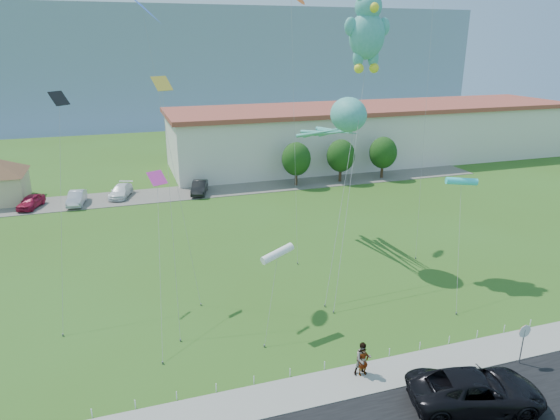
% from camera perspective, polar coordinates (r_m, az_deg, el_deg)
% --- Properties ---
extents(ground, '(160.00, 160.00, 0.00)m').
position_cam_1_polar(ground, '(30.09, 5.93, -15.91)').
color(ground, '#335818').
rests_on(ground, ground).
extents(sidewalk, '(80.00, 2.50, 0.10)m').
position_cam_1_polar(sidewalk, '(28.06, 8.31, -18.79)').
color(sidewalk, gray).
rests_on(sidewalk, ground).
extents(parking_strip, '(70.00, 6.00, 0.06)m').
position_cam_1_polar(parking_strip, '(60.87, -7.39, 2.27)').
color(parking_strip, '#59544C').
rests_on(parking_strip, ground).
extents(hill_ridge, '(160.00, 50.00, 25.00)m').
position_cam_1_polar(hill_ridge, '(142.97, -14.37, 16.27)').
color(hill_ridge, gray).
rests_on(hill_ridge, ground).
extents(warehouse, '(61.00, 15.00, 8.20)m').
position_cam_1_polar(warehouse, '(76.93, 10.71, 8.66)').
color(warehouse, beige).
rests_on(warehouse, ground).
extents(stop_sign, '(0.80, 0.07, 2.50)m').
position_cam_1_polar(stop_sign, '(31.02, 26.12, -12.70)').
color(stop_sign, slate).
rests_on(stop_sign, ground).
extents(rope_fence, '(26.05, 0.05, 0.50)m').
position_cam_1_polar(rope_fence, '(28.98, 7.02, -16.86)').
color(rope_fence, white).
rests_on(rope_fence, ground).
extents(tree_near, '(3.60, 3.60, 5.47)m').
position_cam_1_polar(tree_near, '(61.62, 1.87, 5.84)').
color(tree_near, '#3F2B19').
rests_on(tree_near, ground).
extents(tree_mid, '(3.60, 3.60, 5.47)m').
position_cam_1_polar(tree_mid, '(63.87, 6.97, 6.17)').
color(tree_mid, '#3F2B19').
rests_on(tree_mid, ground).
extents(tree_far, '(3.60, 3.60, 5.47)m').
position_cam_1_polar(tree_far, '(66.58, 11.70, 6.43)').
color(tree_far, '#3F2B19').
rests_on(tree_far, ground).
extents(suv, '(7.05, 4.50, 1.81)m').
position_cam_1_polar(suv, '(27.46, 21.48, -18.63)').
color(suv, black).
rests_on(suv, road).
extents(pedestrian_left, '(0.64, 0.45, 1.66)m').
position_cam_1_polar(pedestrian_left, '(28.02, 9.51, -16.68)').
color(pedestrian_left, gray).
rests_on(pedestrian_left, sidewalk).
extents(pedestrian_right, '(0.96, 0.77, 1.89)m').
position_cam_1_polar(pedestrian_right, '(28.00, 9.47, -16.42)').
color(pedestrian_right, gray).
rests_on(pedestrian_right, sidewalk).
extents(parked_car_red, '(2.89, 4.39, 1.39)m').
position_cam_1_polar(parked_car_red, '(59.93, -26.60, 0.87)').
color(parked_car_red, maroon).
rests_on(parked_car_red, parking_strip).
extents(parked_car_silver, '(2.05, 4.58, 1.46)m').
position_cam_1_polar(parked_car_silver, '(59.12, -22.23, 1.28)').
color(parked_car_silver, '#B6B5BD').
rests_on(parked_car_silver, parking_strip).
extents(parked_car_white, '(3.27, 5.04, 1.36)m').
position_cam_1_polar(parked_car_white, '(60.36, -17.73, 2.08)').
color(parked_car_white, white).
rests_on(parked_car_white, parking_strip).
extents(parked_car_black, '(2.77, 4.82, 1.50)m').
position_cam_1_polar(parked_car_black, '(59.46, -9.19, 2.57)').
color(parked_car_black, black).
rests_on(parked_car_black, parking_strip).
extents(octopus_kite, '(5.75, 13.76, 13.16)m').
position_cam_1_polar(octopus_kite, '(39.73, 6.91, 9.88)').
color(octopus_kite, teal).
rests_on(octopus_kite, ground).
extents(teddy_bear_kite, '(7.26, 8.97, 20.58)m').
position_cam_1_polar(teddy_bear_kite, '(38.67, 9.95, 19.66)').
color(teddy_bear_kite, teal).
rests_on(teddy_bear_kite, ground).
extents(small_kite_pink, '(1.73, 8.73, 9.02)m').
position_cam_1_polar(small_kite_pink, '(33.00, -13.81, 1.59)').
color(small_kite_pink, '#F636AC').
rests_on(small_kite_pink, ground).
extents(small_kite_white, '(1.72, 3.09, 5.44)m').
position_cam_1_polar(small_kite_white, '(29.96, -0.31, -5.07)').
color(small_kite_white, white).
rests_on(small_kite_white, ground).
extents(small_kite_black, '(1.69, 7.17, 14.00)m').
position_cam_1_polar(small_kite_black, '(35.37, -23.90, 8.68)').
color(small_kite_black, black).
rests_on(small_kite_black, ground).
extents(small_kite_yellow, '(1.29, 6.40, 15.05)m').
position_cam_1_polar(small_kite_yellow, '(31.74, -13.09, 10.41)').
color(small_kite_yellow, gold).
rests_on(small_kite_yellow, ground).
extents(small_kite_blue, '(2.94, 5.65, 19.89)m').
position_cam_1_polar(small_kite_blue, '(35.19, -15.35, 20.79)').
color(small_kite_blue, blue).
rests_on(small_kite_blue, ground).
extents(small_kite_cyan, '(3.01, 5.62, 8.15)m').
position_cam_1_polar(small_kite_cyan, '(37.43, 20.03, 3.00)').
color(small_kite_cyan, '#31D6DC').
rests_on(small_kite_cyan, ground).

